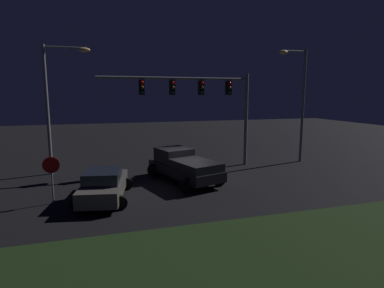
% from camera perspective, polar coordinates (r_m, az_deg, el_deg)
% --- Properties ---
extents(ground_plane, '(80.00, 80.00, 0.00)m').
position_cam_1_polar(ground_plane, '(18.72, -0.88, -6.70)').
color(ground_plane, black).
extents(grass_median, '(26.32, 5.93, 0.10)m').
position_cam_1_polar(grass_median, '(10.66, 13.74, -19.31)').
color(grass_median, black).
rests_on(grass_median, ground_plane).
extents(pickup_truck, '(3.91, 5.75, 1.80)m').
position_cam_1_polar(pickup_truck, '(18.62, -1.68, -3.62)').
color(pickup_truck, black).
rests_on(pickup_truck, ground_plane).
extents(car_sedan, '(3.00, 4.66, 1.51)m').
position_cam_1_polar(car_sedan, '(15.85, -15.66, -7.17)').
color(car_sedan, '#514C47').
rests_on(car_sedan, ground_plane).
extents(traffic_signal_gantry, '(10.32, 0.56, 6.50)m').
position_cam_1_polar(traffic_signal_gantry, '(21.52, 1.75, 8.89)').
color(traffic_signal_gantry, slate).
rests_on(traffic_signal_gantry, ground_plane).
extents(street_lamp_left, '(2.82, 0.44, 8.06)m').
position_cam_1_polar(street_lamp_left, '(21.58, -23.36, 8.38)').
color(street_lamp_left, slate).
rests_on(street_lamp_left, ground_plane).
extents(street_lamp_right, '(2.31, 0.44, 8.27)m').
position_cam_1_polar(street_lamp_right, '(24.73, 18.74, 8.77)').
color(street_lamp_right, slate).
rests_on(street_lamp_right, ground_plane).
extents(stop_sign, '(0.76, 0.08, 2.23)m').
position_cam_1_polar(stop_sign, '(15.92, -24.10, -4.51)').
color(stop_sign, slate).
rests_on(stop_sign, ground_plane).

